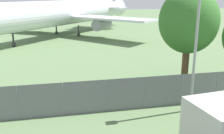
# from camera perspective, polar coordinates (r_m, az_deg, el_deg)

# --- Properties ---
(perimeter_fence) EXTENTS (56.07, 0.07, 2.09)m
(perimeter_fence) POSITION_cam_1_polar(r_m,az_deg,el_deg) (16.11, -1.50, -6.29)
(perimeter_fence) COLOR slate
(perimeter_fence) RESTS_ON ground
(airplane) EXTENTS (30.04, 33.21, 12.25)m
(airplane) POSITION_cam_1_polar(r_m,az_deg,el_deg) (46.23, -10.80, 11.43)
(airplane) COLOR silver
(airplane) RESTS_ON ground
(tree_left_of_cabin) EXTENTS (4.39, 4.39, 7.56)m
(tree_left_of_cabin) POSITION_cam_1_polar(r_m,az_deg,el_deg) (20.36, 16.32, 9.51)
(tree_left_of_cabin) COLOR brown
(tree_left_of_cabin) RESTS_ON ground
(light_mast) EXTENTS (0.44, 0.44, 8.35)m
(light_mast) POSITION_cam_1_polar(r_m,az_deg,el_deg) (16.05, 18.03, 7.69)
(light_mast) COLOR #99999E
(light_mast) RESTS_ON ground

